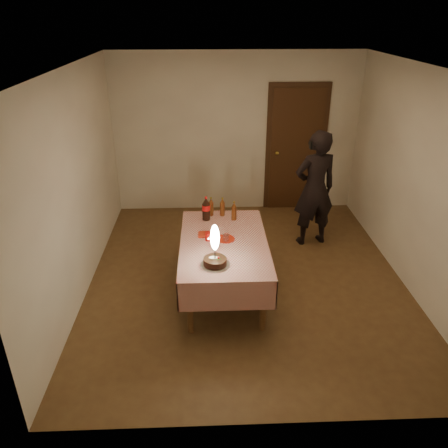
{
  "coord_description": "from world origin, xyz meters",
  "views": [
    {
      "loc": [
        -0.48,
        -4.79,
        3.15
      ],
      "look_at": [
        -0.3,
        -0.34,
        0.95
      ],
      "focal_mm": 35.0,
      "sensor_mm": 36.0,
      "label": 1
    }
  ],
  "objects": [
    {
      "name": "napkin_stack",
      "position": [
        -0.53,
        -0.14,
        0.71
      ],
      "size": [
        0.15,
        0.15,
        0.02
      ],
      "primitive_type": "cube",
      "color": "#AA2813",
      "rests_on": "dining_table"
    },
    {
      "name": "birthday_cake",
      "position": [
        -0.42,
        -0.82,
        0.83
      ],
      "size": [
        0.31,
        0.31,
        0.48
      ],
      "color": "white",
      "rests_on": "dining_table"
    },
    {
      "name": "amber_bottle_mid",
      "position": [
        -0.29,
        0.42,
        0.82
      ],
      "size": [
        0.06,
        0.06,
        0.25
      ],
      "color": "#58280F",
      "rests_on": "dining_table"
    },
    {
      "name": "cola_bottle",
      "position": [
        -0.5,
        0.3,
        0.85
      ],
      "size": [
        0.1,
        0.1,
        0.32
      ],
      "color": "black",
      "rests_on": "dining_table"
    },
    {
      "name": "amber_bottle_right",
      "position": [
        -0.15,
        0.29,
        0.82
      ],
      "size": [
        0.06,
        0.06,
        0.25
      ],
      "color": "#58280F",
      "rests_on": "dining_table"
    },
    {
      "name": "clear_cup",
      "position": [
        -0.28,
        -0.31,
        0.75
      ],
      "size": [
        0.07,
        0.07,
        0.09
      ],
      "primitive_type": "cylinder",
      "color": "silver",
      "rests_on": "dining_table"
    },
    {
      "name": "red_plate",
      "position": [
        -0.28,
        -0.24,
        0.7
      ],
      "size": [
        0.22,
        0.22,
        0.01
      ],
      "primitive_type": "cylinder",
      "color": "#B61E0C",
      "rests_on": "dining_table"
    },
    {
      "name": "dining_table",
      "position": [
        -0.3,
        -0.29,
        0.61
      ],
      "size": [
        1.02,
        1.72,
        0.7
      ],
      "color": "brown",
      "rests_on": "ground"
    },
    {
      "name": "photographer",
      "position": [
        1.04,
        0.93,
        0.85
      ],
      "size": [
        0.69,
        0.53,
        1.7
      ],
      "color": "black",
      "rests_on": "ground"
    },
    {
      "name": "red_cup",
      "position": [
        -0.48,
        -0.26,
        0.75
      ],
      "size": [
        0.08,
        0.08,
        0.1
      ],
      "primitive_type": "cylinder",
      "color": "#A7100B",
      "rests_on": "dining_table"
    },
    {
      "name": "ground",
      "position": [
        0.0,
        0.0,
        0.0
      ],
      "size": [
        4.0,
        4.5,
        0.01
      ],
      "primitive_type": "cube",
      "color": "brown",
      "rests_on": "ground"
    },
    {
      "name": "room_shell",
      "position": [
        0.03,
        0.08,
        1.65
      ],
      "size": [
        4.04,
        4.54,
        2.62
      ],
      "color": "silver",
      "rests_on": "ground"
    },
    {
      "name": "amber_bottle_left",
      "position": [
        -0.44,
        0.43,
        0.82
      ],
      "size": [
        0.06,
        0.06,
        0.25
      ],
      "color": "#58280F",
      "rests_on": "dining_table"
    }
  ]
}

